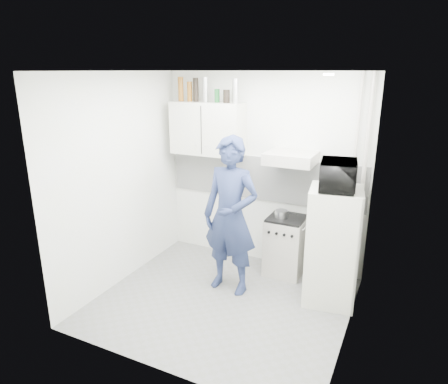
% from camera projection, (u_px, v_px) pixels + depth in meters
% --- Properties ---
extents(floor, '(2.80, 2.80, 0.00)m').
position_uv_depth(floor, '(223.00, 301.00, 4.69)').
color(floor, slate).
rests_on(floor, ground).
extents(ceiling, '(2.80, 2.80, 0.00)m').
position_uv_depth(ceiling, '(222.00, 71.00, 3.93)').
color(ceiling, white).
rests_on(ceiling, wall_back).
extents(wall_back, '(2.80, 0.00, 2.80)m').
position_uv_depth(wall_back, '(263.00, 171.00, 5.39)').
color(wall_back, white).
rests_on(wall_back, floor).
extents(wall_left, '(0.00, 2.60, 2.60)m').
position_uv_depth(wall_left, '(120.00, 181.00, 4.90)').
color(wall_left, white).
rests_on(wall_left, floor).
extents(wall_right, '(0.00, 2.60, 2.60)m').
position_uv_depth(wall_right, '(357.00, 216.00, 3.73)').
color(wall_right, white).
rests_on(wall_right, floor).
extents(person, '(0.72, 0.49, 1.91)m').
position_uv_depth(person, '(231.00, 216.00, 4.72)').
color(person, navy).
rests_on(person, floor).
extents(stove, '(0.48, 0.48, 0.76)m').
position_uv_depth(stove, '(285.00, 246.00, 5.26)').
color(stove, '#B9B2A6').
rests_on(stove, floor).
extents(fridge, '(0.65, 0.65, 1.37)m').
position_uv_depth(fridge, '(332.00, 246.00, 4.55)').
color(fridge, beige).
rests_on(fridge, floor).
extents(stove_top, '(0.46, 0.46, 0.03)m').
position_uv_depth(stove_top, '(287.00, 218.00, 5.15)').
color(stove_top, black).
rests_on(stove_top, stove).
extents(saucepan, '(0.16, 0.16, 0.09)m').
position_uv_depth(saucepan, '(281.00, 214.00, 5.13)').
color(saucepan, silver).
rests_on(saucepan, stove_top).
extents(microwave, '(0.61, 0.46, 0.31)m').
position_uv_depth(microwave, '(338.00, 175.00, 4.30)').
color(microwave, black).
rests_on(microwave, fridge).
extents(bottle_a, '(0.07, 0.07, 0.32)m').
position_uv_depth(bottle_a, '(181.00, 89.00, 5.41)').
color(bottle_a, brown).
rests_on(bottle_a, upper_cabinet).
extents(bottle_b, '(0.07, 0.07, 0.26)m').
position_uv_depth(bottle_b, '(190.00, 92.00, 5.36)').
color(bottle_b, brown).
rests_on(bottle_b, upper_cabinet).
extents(bottle_c, '(0.07, 0.07, 0.31)m').
position_uv_depth(bottle_c, '(196.00, 90.00, 5.31)').
color(bottle_c, black).
rests_on(bottle_c, upper_cabinet).
extents(bottle_d, '(0.07, 0.07, 0.32)m').
position_uv_depth(bottle_d, '(205.00, 90.00, 5.25)').
color(bottle_d, silver).
rests_on(bottle_d, upper_cabinet).
extents(canister_a, '(0.07, 0.07, 0.17)m').
position_uv_depth(canister_a, '(217.00, 96.00, 5.20)').
color(canister_a, '#144C1E').
rests_on(canister_a, upper_cabinet).
extents(canister_b, '(0.09, 0.09, 0.17)m').
position_uv_depth(canister_b, '(226.00, 96.00, 5.14)').
color(canister_b, black).
rests_on(canister_b, upper_cabinet).
extents(bottle_e, '(0.08, 0.08, 0.31)m').
position_uv_depth(bottle_e, '(235.00, 91.00, 5.07)').
color(bottle_e, silver).
rests_on(bottle_e, upper_cabinet).
extents(upper_cabinet, '(1.00, 0.35, 0.70)m').
position_uv_depth(upper_cabinet, '(208.00, 129.00, 5.39)').
color(upper_cabinet, beige).
rests_on(upper_cabinet, wall_back).
extents(range_hood, '(0.60, 0.50, 0.14)m').
position_uv_depth(range_hood, '(291.00, 158.00, 4.91)').
color(range_hood, '#B9B2A6').
rests_on(range_hood, wall_back).
extents(backsplash, '(2.74, 0.03, 0.60)m').
position_uv_depth(backsplash, '(262.00, 179.00, 5.40)').
color(backsplash, white).
rests_on(backsplash, wall_back).
extents(pipe_a, '(0.05, 0.05, 2.60)m').
position_uv_depth(pipe_a, '(363.00, 184.00, 4.78)').
color(pipe_a, '#B9B2A6').
rests_on(pipe_a, floor).
extents(pipe_b, '(0.04, 0.04, 2.60)m').
position_uv_depth(pipe_b, '(352.00, 183.00, 4.83)').
color(pipe_b, '#B9B2A6').
rests_on(pipe_b, floor).
extents(ceiling_spot_fixture, '(0.10, 0.10, 0.02)m').
position_uv_depth(ceiling_spot_fixture, '(329.00, 74.00, 3.70)').
color(ceiling_spot_fixture, white).
rests_on(ceiling_spot_fixture, ceiling).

